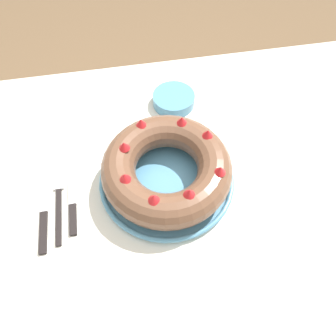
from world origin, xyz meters
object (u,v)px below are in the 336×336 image
(serving_dish, at_px, (168,179))
(serving_knife, at_px, (44,214))
(bundt_cake, at_px, (168,168))
(side_bowl, at_px, (174,99))
(cake_knife, at_px, (73,206))
(fork, at_px, (59,200))

(serving_dish, bearing_deg, serving_knife, -172.97)
(bundt_cake, xyz_separation_m, serving_knife, (-0.30, -0.04, -0.06))
(serving_dish, xyz_separation_m, serving_knife, (-0.30, -0.04, -0.01))
(serving_knife, relative_size, side_bowl, 1.87)
(cake_knife, bearing_deg, serving_dish, 0.10)
(serving_dish, relative_size, serving_knife, 1.45)
(fork, bearing_deg, side_bowl, 39.28)
(serving_knife, relative_size, cake_knife, 1.30)
(serving_dish, relative_size, side_bowl, 2.71)
(serving_knife, distance_m, side_bowl, 0.47)
(serving_dish, bearing_deg, side_bowl, 76.16)
(serving_knife, xyz_separation_m, side_bowl, (0.36, 0.30, 0.01))
(fork, bearing_deg, bundt_cake, 1.60)
(serving_dish, bearing_deg, cake_knife, -173.20)
(serving_dish, xyz_separation_m, side_bowl, (0.06, 0.26, 0.01))
(cake_knife, relative_size, side_bowl, 1.43)
(fork, distance_m, cake_knife, 0.04)
(side_bowl, bearing_deg, fork, -141.10)
(fork, height_order, side_bowl, side_bowl)
(bundt_cake, bearing_deg, serving_knife, -172.97)
(fork, height_order, serving_knife, serving_knife)
(bundt_cake, xyz_separation_m, side_bowl, (0.06, 0.26, -0.04))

